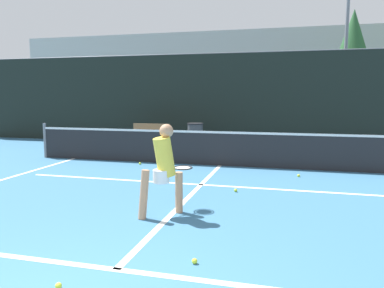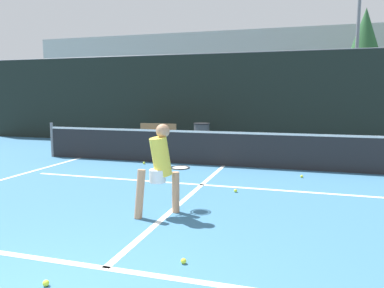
{
  "view_description": "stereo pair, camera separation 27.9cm",
  "coord_description": "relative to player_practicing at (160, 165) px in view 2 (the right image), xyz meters",
  "views": [
    {
      "loc": [
        1.8,
        -2.2,
        1.92
      ],
      "look_at": [
        -0.07,
        4.99,
        0.95
      ],
      "focal_mm": 35.0,
      "sensor_mm": 36.0,
      "label": 1
    },
    {
      "loc": [
        2.07,
        -2.12,
        1.92
      ],
      "look_at": [
        -0.07,
        4.99,
        0.95
      ],
      "focal_mm": 35.0,
      "sensor_mm": 36.0,
      "label": 2
    }
  ],
  "objects": [
    {
      "name": "tennis_ball_scattered_4",
      "position": [
        -2.09,
        4.04,
        -0.78
      ],
      "size": [
        0.07,
        0.07,
        0.07
      ],
      "primitive_type": "sphere",
      "color": "#D1E033",
      "rests_on": "ground"
    },
    {
      "name": "player_practicing",
      "position": [
        0.0,
        0.0,
        0.0
      ],
      "size": [
        0.78,
        1.08,
        1.48
      ],
      "rotation": [
        0.0,
        0.0,
        0.78
      ],
      "color": "tan",
      "rests_on": "ground"
    },
    {
      "name": "court_baseline_near",
      "position": [
        0.11,
        -1.96,
        -0.81
      ],
      "size": [
        11.0,
        0.1,
        0.01
      ],
      "primitive_type": "cube",
      "color": "white",
      "rests_on": "ground"
    },
    {
      "name": "building_far",
      "position": [
        0.11,
        21.4,
        2.34
      ],
      "size": [
        36.0,
        2.4,
        6.29
      ],
      "primitive_type": "cube",
      "color": "#B2ADA3",
      "rests_on": "ground"
    },
    {
      "name": "court_service_line",
      "position": [
        0.11,
        2.14,
        -0.81
      ],
      "size": [
        8.25,
        0.1,
        0.01
      ],
      "primitive_type": "cube",
      "color": "white",
      "rests_on": "ground"
    },
    {
      "name": "tennis_ball_scattered_8",
      "position": [
        2.17,
        3.49,
        -0.78
      ],
      "size": [
        0.07,
        0.07,
        0.07
      ],
      "primitive_type": "sphere",
      "color": "#D1E033",
      "rests_on": "ground"
    },
    {
      "name": "tree_mid",
      "position": [
        5.0,
        15.99,
        3.67
      ],
      "size": [
        2.39,
        2.39,
        6.36
      ],
      "color": "brown",
      "rests_on": "ground"
    },
    {
      "name": "trash_bin",
      "position": [
        -1.37,
        7.52,
        -0.35
      ],
      "size": [
        0.58,
        0.58,
        0.92
      ],
      "color": "#3F3F42",
      "rests_on": "ground"
    },
    {
      "name": "tennis_ball_scattered_7",
      "position": [
        0.91,
        1.73,
        -0.78
      ],
      "size": [
        0.07,
        0.07,
        0.07
      ],
      "primitive_type": "sphere",
      "color": "#D1E033",
      "rests_on": "ground"
    },
    {
      "name": "net",
      "position": [
        0.11,
        4.43,
        -0.3
      ],
      "size": [
        11.09,
        0.09,
        1.07
      ],
      "color": "slate",
      "rests_on": "ground"
    },
    {
      "name": "floodlight_mast",
      "position": [
        4.41,
        13.99,
        4.34
      ],
      "size": [
        1.1,
        0.24,
        8.03
      ],
      "color": "slate",
      "rests_on": "ground"
    },
    {
      "name": "tennis_ball_scattered_2",
      "position": [
        0.91,
        -1.6,
        -0.78
      ],
      "size": [
        0.07,
        0.07,
        0.07
      ],
      "primitive_type": "sphere",
      "color": "#D1E033",
      "rests_on": "ground"
    },
    {
      "name": "tennis_ball_scattered_1",
      "position": [
        -0.27,
        -2.48,
        -0.78
      ],
      "size": [
        0.07,
        0.07,
        0.07
      ],
      "primitive_type": "sphere",
      "color": "#D1E033",
      "rests_on": "ground"
    },
    {
      "name": "court_sideline_left",
      "position": [
        -4.4,
        1.23,
        -0.81
      ],
      "size": [
        0.1,
        7.39,
        0.01
      ],
      "primitive_type": "cube",
      "color": "white",
      "rests_on": "ground"
    },
    {
      "name": "fence_back",
      "position": [
        0.11,
        8.78,
        0.95
      ],
      "size": [
        24.0,
        0.06,
        3.53
      ],
      "color": "black",
      "rests_on": "ground"
    },
    {
      "name": "parked_car",
      "position": [
        -1.54,
        12.48,
        -0.26
      ],
      "size": [
        1.77,
        4.33,
        1.31
      ],
      "color": "black",
      "rests_on": "ground"
    },
    {
      "name": "court_center_mark",
      "position": [
        0.11,
        1.23,
        -0.81
      ],
      "size": [
        0.1,
        6.39,
        0.01
      ],
      "primitive_type": "cube",
      "color": "white",
      "rests_on": "ground"
    },
    {
      "name": "courtside_bench",
      "position": [
        -3.12,
        7.57,
        -0.35
      ],
      "size": [
        1.45,
        0.42,
        0.86
      ],
      "rotation": [
        0.0,
        0.0,
        0.03
      ],
      "color": "olive",
      "rests_on": "ground"
    }
  ]
}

